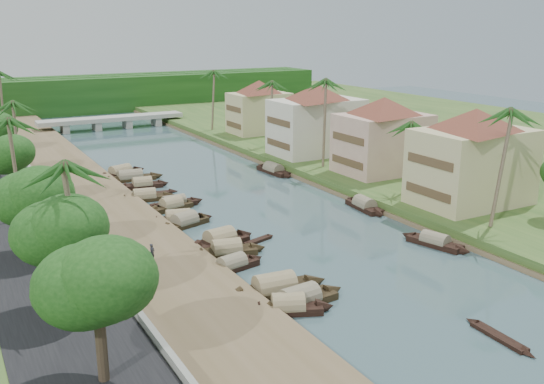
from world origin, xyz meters
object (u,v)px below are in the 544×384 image
bridge (112,120)px  building_near (473,156)px  person_near (152,253)px  sampan_1 (288,307)px  sampan_0 (299,300)px

bridge → building_near: bearing=-75.6°
building_near → person_near: 35.25m
bridge → sampan_1: size_ratio=4.08×
sampan_0 → sampan_1: 1.42m
building_near → sampan_1: building_near is taller
sampan_1 → person_near: person_near is taller
bridge → sampan_0: 84.52m
building_near → sampan_0: building_near is taller
bridge → sampan_0: bearing=-95.9°
sampan_1 → person_near: size_ratio=4.36×
sampan_1 → sampan_0: bearing=47.0°
bridge → building_near: 76.54m
building_near → person_near: size_ratio=9.43×
sampan_0 → sampan_1: sampan_0 is taller
bridge → person_near: (-15.91, -72.64, -0.14)m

